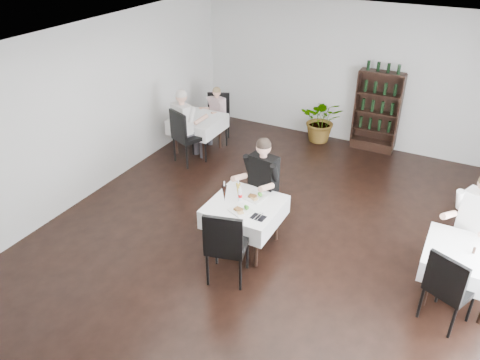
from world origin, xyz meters
name	(u,v)px	position (x,y,z in m)	size (l,w,h in m)	color
room_shell	(265,164)	(0.00, 0.00, 1.50)	(9.00, 9.00, 9.00)	black
wine_shelf	(377,112)	(0.60, 4.31, 0.85)	(0.90, 0.28, 1.75)	black
main_table	(245,212)	(-0.30, 0.00, 0.62)	(1.03, 1.03, 0.77)	black
left_table	(198,124)	(-2.70, 2.50, 0.62)	(0.98, 0.98, 0.77)	black
right_table	(464,261)	(2.70, 0.30, 0.62)	(0.98, 0.98, 0.77)	black
potted_tree	(322,120)	(-0.53, 4.20, 0.50)	(0.91, 0.79, 1.01)	#255D1F
main_chair_far	(262,192)	(-0.38, 0.75, 0.55)	(0.56, 0.56, 0.96)	black
main_chair_near	(226,243)	(-0.16, -0.84, 0.66)	(0.65, 0.65, 1.16)	black
left_chair_far	(218,115)	(-2.59, 3.18, 0.61)	(0.64, 0.64, 1.07)	black
left_chair_near	(185,134)	(-2.62, 1.89, 0.66)	(0.69, 0.69, 1.15)	black
right_chair_far	(480,244)	(2.87, 0.86, 0.57)	(0.60, 0.60, 0.99)	black
right_chair_near	(448,285)	(2.58, -0.27, 0.62)	(0.65, 0.65, 1.08)	black
diner_main	(260,179)	(-0.30, 0.51, 0.92)	(0.64, 0.66, 1.59)	#3E3E45
diner_left_far	(215,110)	(-2.64, 3.13, 0.72)	(0.52, 0.56, 1.24)	#3E3E45
diner_left_near	(186,120)	(-2.66, 2.02, 0.90)	(0.67, 0.71, 1.54)	#3E3E45
diner_right_far	(474,220)	(2.71, 0.81, 0.94)	(0.72, 0.76, 1.62)	#3E3E45
plate_far	(255,197)	(-0.23, 0.20, 0.79)	(0.32, 0.32, 0.09)	white
plate_near	(241,210)	(-0.25, -0.21, 0.79)	(0.37, 0.37, 0.09)	white
pilsner_dark	(224,193)	(-0.60, -0.09, 0.91)	(0.08, 0.08, 0.34)	black
pilsner_lager	(238,190)	(-0.47, 0.10, 0.89)	(0.07, 0.07, 0.30)	gold
coke_bottle	(240,195)	(-0.40, 0.04, 0.87)	(0.06, 0.06, 0.24)	silver
napkin_cutlery	(258,217)	(0.03, -0.24, 0.78)	(0.21, 0.22, 0.02)	black
pepper_mill	(474,250)	(2.78, 0.30, 0.81)	(0.03, 0.03, 0.09)	black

